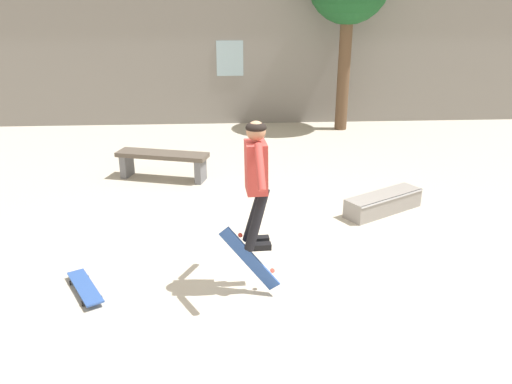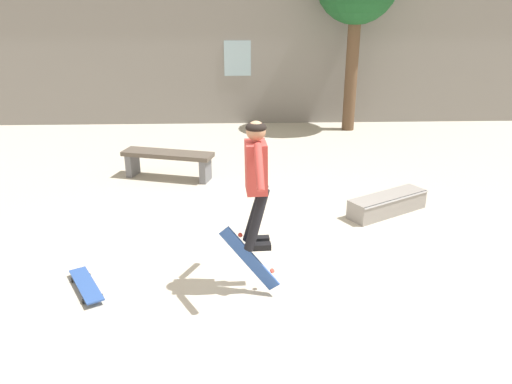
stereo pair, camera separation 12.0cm
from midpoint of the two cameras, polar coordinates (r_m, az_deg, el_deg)
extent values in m
plane|color=beige|center=(6.20, 1.27, -9.56)|extent=(40.00, 40.00, 0.00)
cube|color=gray|center=(13.75, -1.65, 15.32)|extent=(15.63, 0.40, 3.57)
cube|color=#99B7C6|center=(13.54, -3.27, 15.01)|extent=(0.70, 0.02, 0.90)
cylinder|color=brown|center=(13.12, 9.72, 13.16)|extent=(0.31, 0.31, 2.84)
cube|color=brown|center=(9.48, -11.02, 4.21)|extent=(1.77, 0.89, 0.08)
cube|color=slate|center=(9.86, -14.87, 2.98)|extent=(0.22, 0.39, 0.43)
cube|color=slate|center=(9.29, -6.72, 2.46)|extent=(0.22, 0.39, 0.43)
cube|color=gray|center=(8.16, 13.93, -1.21)|extent=(1.38, 1.02, 0.30)
cube|color=#B7B7BC|center=(7.99, 15.00, -0.70)|extent=(1.21, 0.72, 0.02)
cube|color=#B23833|center=(5.32, -0.65, 2.85)|extent=(0.24, 0.35, 0.55)
sphere|color=#A37556|center=(5.21, -0.66, 6.99)|extent=(0.22, 0.22, 0.21)
ellipsoid|color=black|center=(5.20, -0.67, 7.39)|extent=(0.23, 0.23, 0.12)
cylinder|color=black|center=(5.60, -0.71, -2.48)|extent=(0.30, 0.16, 0.73)
cube|color=black|center=(5.74, -0.40, -5.47)|extent=(0.26, 0.11, 0.07)
cylinder|color=black|center=(5.45, -0.53, -3.19)|extent=(0.29, 0.18, 0.73)
cube|color=black|center=(5.59, -0.21, -6.24)|extent=(0.26, 0.11, 0.07)
cylinder|color=#B23833|center=(5.63, -1.03, 5.20)|extent=(0.10, 0.41, 0.43)
cylinder|color=#B23833|center=(4.93, -0.22, 2.87)|extent=(0.10, 0.41, 0.43)
cube|color=#2D519E|center=(5.71, -1.38, -7.63)|extent=(0.69, 0.32, 0.76)
cylinder|color=#DB3D33|center=(5.71, 1.29, -8.97)|extent=(0.07, 0.07, 0.06)
cylinder|color=#DB3D33|center=(5.86, 0.05, -9.71)|extent=(0.07, 0.07, 0.06)
cylinder|color=#DB3D33|center=(5.63, -2.42, -4.95)|extent=(0.07, 0.07, 0.06)
cylinder|color=#DB3D33|center=(5.78, -3.58, -5.79)|extent=(0.07, 0.07, 0.06)
cube|color=#2D519E|center=(6.20, -19.51, -10.17)|extent=(0.59, 0.84, 0.02)
cylinder|color=black|center=(6.02, -17.80, -11.46)|extent=(0.04, 0.05, 0.05)
cylinder|color=black|center=(5.98, -19.80, -11.94)|extent=(0.04, 0.05, 0.05)
cylinder|color=black|center=(6.46, -19.14, -9.23)|extent=(0.04, 0.05, 0.05)
cylinder|color=black|center=(6.43, -20.99, -9.66)|extent=(0.04, 0.05, 0.05)
camera|label=1|loc=(0.06, -90.63, -0.24)|focal=35.00mm
camera|label=2|loc=(0.06, 89.37, 0.24)|focal=35.00mm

